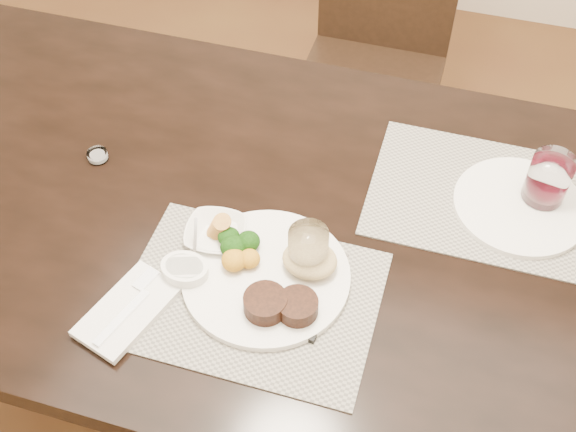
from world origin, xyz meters
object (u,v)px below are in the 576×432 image
(wine_glass_near, at_px, (308,253))
(far_plate, at_px, (520,206))
(cracker_bowl, at_px, (216,233))
(chair_far, at_px, (377,48))
(dinner_plate, at_px, (273,276))
(steak_knife, at_px, (322,310))

(wine_glass_near, bearing_deg, far_plate, 35.83)
(cracker_bowl, distance_m, far_plate, 0.61)
(chair_far, distance_m, wine_glass_near, 1.09)
(chair_far, distance_m, dinner_plate, 1.13)
(dinner_plate, xyz_separation_m, cracker_bowl, (-0.14, 0.07, -0.00))
(dinner_plate, height_order, steak_knife, dinner_plate)
(wine_glass_near, bearing_deg, cracker_bowl, 174.53)
(far_plate, bearing_deg, chair_far, 119.18)
(chair_far, height_order, dinner_plate, chair_far)
(dinner_plate, distance_m, steak_knife, 0.11)
(cracker_bowl, xyz_separation_m, far_plate, (0.56, 0.25, -0.01))
(chair_far, relative_size, wine_glass_near, 8.80)
(steak_knife, bearing_deg, cracker_bowl, 164.74)
(steak_knife, relative_size, far_plate, 0.79)
(far_plate, bearing_deg, steak_knife, -131.99)
(dinner_plate, xyz_separation_m, wine_glass_near, (0.05, 0.05, 0.03))
(cracker_bowl, height_order, wine_glass_near, wine_glass_near)
(chair_far, bearing_deg, steak_knife, -84.12)
(chair_far, height_order, wine_glass_near, chair_far)
(dinner_plate, bearing_deg, chair_far, 93.44)
(dinner_plate, bearing_deg, steak_knife, -17.11)
(cracker_bowl, bearing_deg, wine_glass_near, -5.47)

